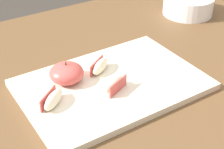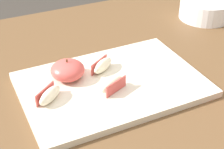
# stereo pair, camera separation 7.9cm
# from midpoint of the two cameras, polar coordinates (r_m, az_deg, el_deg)

# --- Properties ---
(dining_table) EXTENTS (1.49, 0.87, 0.74)m
(dining_table) POSITION_cam_midpoint_polar(r_m,az_deg,el_deg) (0.93, 4.39, -3.94)
(dining_table) COLOR brown
(dining_table) RESTS_ON ground_plane
(cutting_board) EXTENTS (0.41, 0.28, 0.02)m
(cutting_board) POSITION_cam_midpoint_polar(r_m,az_deg,el_deg) (0.81, 2.81, -1.75)
(cutting_board) COLOR beige
(cutting_board) RESTS_ON dining_table
(apple_half_skin_up) EXTENTS (0.08, 0.08, 0.05)m
(apple_half_skin_up) POSITION_cam_midpoint_polar(r_m,az_deg,el_deg) (0.80, -4.49, 0.64)
(apple_half_skin_up) COLOR #D14C47
(apple_half_skin_up) RESTS_ON cutting_board
(apple_wedge_front) EXTENTS (0.07, 0.06, 0.03)m
(apple_wedge_front) POSITION_cam_midpoint_polar(r_m,az_deg,el_deg) (0.83, 1.13, 1.42)
(apple_wedge_front) COLOR #F4EACC
(apple_wedge_front) RESTS_ON cutting_board
(apple_wedge_right) EXTENTS (0.07, 0.06, 0.03)m
(apple_wedge_right) POSITION_cam_midpoint_polar(r_m,az_deg,el_deg) (0.74, -7.20, -3.47)
(apple_wedge_right) COLOR #F4EACC
(apple_wedge_right) RESTS_ON cutting_board
(apple_wedge_near_knife) EXTENTS (0.07, 0.05, 0.03)m
(apple_wedge_near_knife) POSITION_cam_midpoint_polar(r_m,az_deg,el_deg) (0.77, 3.00, -1.74)
(apple_wedge_near_knife) COLOR #F4EACC
(apple_wedge_near_knife) RESTS_ON cutting_board
(ceramic_fruit_bowl) EXTENTS (0.16, 0.16, 0.06)m
(ceramic_fruit_bowl) POSITION_cam_midpoint_polar(r_m,az_deg,el_deg) (1.19, 16.89, 10.25)
(ceramic_fruit_bowl) COLOR white
(ceramic_fruit_bowl) RESTS_ON dining_table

